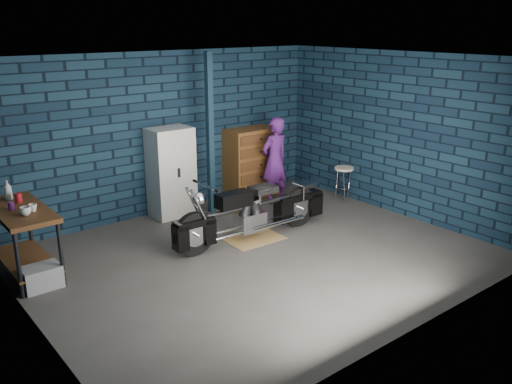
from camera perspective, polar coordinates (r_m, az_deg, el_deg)
ground at (r=7.64m, az=0.18°, el=-6.82°), size 6.00×6.00×0.00m
room_walls at (r=7.50m, az=-2.47°, el=7.96°), size 6.02×5.01×2.71m
support_post at (r=9.04m, az=-4.86°, el=6.01°), size 0.10×0.10×2.70m
workbench at (r=7.57m, az=-23.21°, el=-4.83°), size 0.60×1.40×0.91m
drip_mat at (r=8.25m, az=-0.31°, el=-4.87°), size 0.86×0.66×0.01m
motorcycle at (r=8.07m, az=-0.31°, el=-1.62°), size 2.29×0.69×1.00m
person at (r=9.65m, az=1.98°, el=3.32°), size 0.59×0.41×1.56m
storage_bin at (r=7.25m, az=-21.64°, el=-8.33°), size 0.46×0.32×0.28m
locker at (r=9.10m, az=-8.90°, el=2.05°), size 0.70×0.50×1.50m
tool_chest at (r=10.04m, az=-0.46°, el=3.10°), size 0.96×0.54×1.28m
shop_stool at (r=9.99m, az=9.18°, el=0.84°), size 0.40×0.40×0.63m
cup_a at (r=7.11m, az=-23.11°, el=-1.85°), size 0.15×0.15×0.10m
cup_b at (r=7.21m, az=-22.44°, el=-1.54°), size 0.12×0.12×0.10m
mug_purple at (r=7.39m, az=-24.37°, el=-1.34°), size 0.09×0.09×0.10m
mug_red at (r=7.65m, az=-23.72°, el=-0.55°), size 0.09×0.09×0.12m
bottle at (r=7.78m, az=-24.66°, el=0.18°), size 0.13×0.13×0.27m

